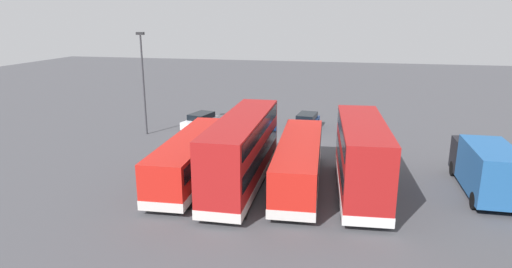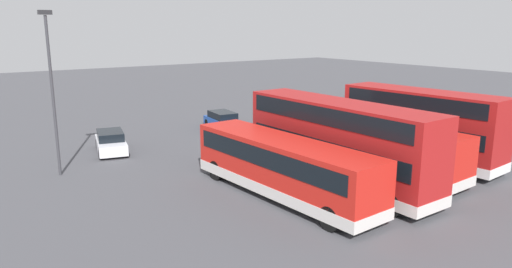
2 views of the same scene
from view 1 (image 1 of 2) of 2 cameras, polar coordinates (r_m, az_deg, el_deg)
The scene contains 9 objects.
ground_plane at distance 37.50m, azimuth 4.66°, elevation -1.22°, with size 140.00×140.00×0.00m, color #47474C.
bus_double_decker_near_end at distance 26.87m, azimuth 13.68°, elevation -2.86°, with size 3.36×10.34×4.55m.
bus_single_deck_second at distance 27.94m, azimuth 5.67°, elevation -3.56°, with size 3.24×12.05×2.95m.
bus_double_decker_third at distance 27.43m, azimuth -1.79°, elevation -2.04°, with size 2.83×12.03×4.55m.
bus_single_deck_fourth at distance 28.93m, azimuth -8.42°, elevation -3.00°, with size 3.20×11.60×2.95m.
box_truck_blue at distance 29.96m, azimuth 27.92°, elevation -3.85°, with size 2.59×7.52×3.20m.
car_hatchback_silver at distance 42.51m, azimuth 6.65°, elevation 1.67°, with size 2.26×4.56×1.43m.
car_small_green at distance 42.80m, azimuth -7.28°, elevation 1.75°, with size 2.74×4.57×1.43m.
lamp_post_tall at distance 40.56m, azimuth -14.60°, elevation 7.27°, with size 0.70×0.30×9.23m.
Camera 1 is at (-4.80, 35.65, 10.59)m, focal length 30.48 mm.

